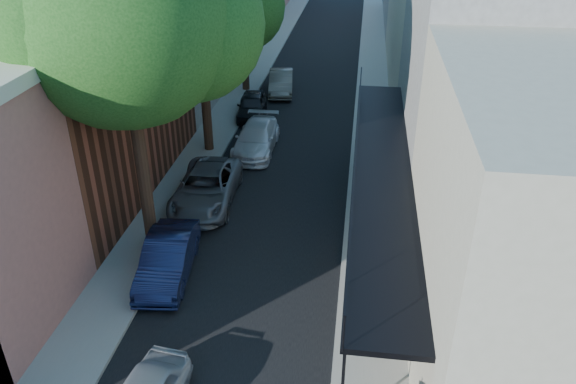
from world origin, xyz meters
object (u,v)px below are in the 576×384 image
(parked_car_d, at_px, (256,138))
(parked_car_e, at_px, (252,106))
(parked_car_b, at_px, (168,258))
(parked_car_c, at_px, (206,188))
(parked_car_f, at_px, (281,82))
(oak_near, at_px, (139,18))

(parked_car_d, distance_m, parked_car_e, 4.55)
(parked_car_b, relative_size, parked_car_e, 1.09)
(parked_car_c, bearing_deg, parked_car_b, -92.25)
(parked_car_d, height_order, parked_car_f, parked_car_f)
(parked_car_b, height_order, parked_car_f, parked_car_b)
(parked_car_f, bearing_deg, oak_near, -103.14)
(parked_car_e, relative_size, parked_car_f, 0.92)
(parked_car_f, bearing_deg, parked_car_d, -96.70)
(oak_near, distance_m, parked_car_b, 7.52)
(parked_car_d, bearing_deg, oak_near, -102.89)
(parked_car_c, relative_size, parked_car_d, 1.10)
(parked_car_b, distance_m, parked_car_d, 10.09)
(oak_near, relative_size, parked_car_e, 3.06)
(parked_car_e, height_order, parked_car_f, parked_car_f)
(parked_car_b, xyz_separation_m, parked_car_c, (0.00, 4.82, 0.02))
(parked_car_b, relative_size, parked_car_d, 0.90)
(parked_car_c, bearing_deg, oak_near, -107.44)
(parked_car_c, bearing_deg, parked_car_e, 87.75)
(parked_car_b, height_order, parked_car_d, parked_car_b)
(parked_car_b, height_order, parked_car_c, parked_car_c)
(parked_car_e, xyz_separation_m, parked_car_f, (1.01, 4.19, 0.03))
(parked_car_b, xyz_separation_m, parked_car_f, (1.01, 18.65, -0.01))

